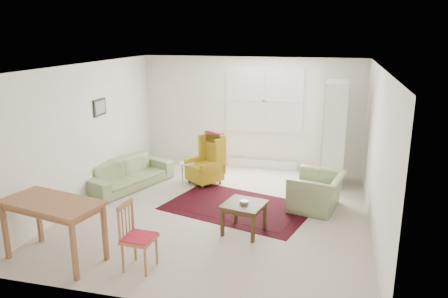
% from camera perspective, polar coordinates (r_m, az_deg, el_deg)
% --- Properties ---
extents(room, '(5.04, 5.54, 2.51)m').
position_cam_1_polar(room, '(7.48, -0.03, 1.34)').
color(room, beige).
rests_on(room, ground).
extents(rug, '(2.82, 2.20, 0.02)m').
position_cam_1_polar(rug, '(7.86, 1.84, -7.54)').
color(rug, black).
rests_on(rug, ground).
extents(sofa, '(1.38, 2.07, 0.78)m').
position_cam_1_polar(sofa, '(8.93, -12.48, -2.51)').
color(sofa, gray).
rests_on(sofa, ground).
extents(armchair, '(1.03, 1.13, 0.76)m').
position_cam_1_polar(armchair, '(7.85, 12.06, -5.04)').
color(armchair, gray).
rests_on(armchair, ground).
extents(wingback_chair, '(0.88, 0.88, 1.06)m').
position_cam_1_polar(wingback_chair, '(8.87, -2.58, -1.30)').
color(wingback_chair, '#B0911B').
rests_on(wingback_chair, ground).
extents(coffee_table, '(0.71, 0.71, 0.49)m').
position_cam_1_polar(coffee_table, '(6.85, 2.63, -8.97)').
color(coffee_table, '#402B13').
rests_on(coffee_table, ground).
extents(stool, '(0.39, 0.39, 0.43)m').
position_cam_1_polar(stool, '(9.09, -4.82, -3.03)').
color(stool, white).
rests_on(stool, ground).
extents(cabinet, '(0.47, 0.85, 2.10)m').
position_cam_1_polar(cabinet, '(9.05, 14.28, 1.97)').
color(cabinet, white).
rests_on(cabinet, ground).
extents(desk, '(1.46, 0.94, 0.86)m').
position_cam_1_polar(desk, '(6.44, -21.24, -9.90)').
color(desk, '#9A653E').
rests_on(desk, ground).
extents(desk_chair, '(0.42, 0.42, 0.91)m').
position_cam_1_polar(desk_chair, '(5.90, -11.04, -11.21)').
color(desk_chair, '#9A653E').
rests_on(desk_chair, ground).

